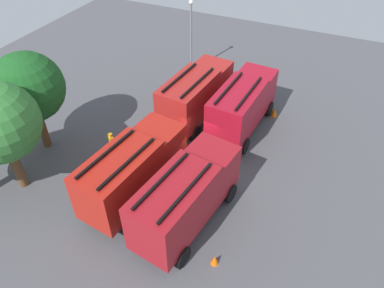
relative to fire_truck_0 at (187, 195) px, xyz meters
name	(u,v)px	position (x,y,z in m)	size (l,w,h in m)	color
ground_plane	(192,160)	(4.57, 1.78, -2.15)	(48.68, 48.68, 0.00)	#4C4C51
fire_truck_0	(187,195)	(0.00, 0.00, 0.00)	(7.48, 3.60, 3.88)	maroon
fire_truck_1	(243,104)	(9.08, 0.01, 0.00)	(7.35, 3.15, 3.88)	#A71122
fire_truck_2	(133,169)	(0.51, 3.49, 0.00)	(7.44, 3.46, 3.88)	#AF1D14
fire_truck_3	(196,94)	(8.94, 3.45, 0.00)	(7.39, 3.29, 3.88)	#AA201D
firefighter_0	(253,79)	(14.49, 0.78, -1.15)	(0.48, 0.45, 1.78)	black
firefighter_1	(227,80)	(13.56, 2.70, -1.12)	(0.48, 0.44, 1.82)	black
firefighter_2	(112,143)	(3.02, 6.81, -1.22)	(0.43, 0.48, 1.67)	black
firefighter_3	(129,150)	(2.84, 5.36, -1.18)	(0.46, 0.48, 1.74)	black
tree_2	(29,88)	(1.92, 11.44, 2.38)	(4.34, 4.34, 6.73)	brown
traffic_cone_0	(215,260)	(-1.75, -2.32, -1.86)	(0.41, 0.41, 0.58)	#F2600C
traffic_cone_1	(274,112)	(11.65, -1.79, -1.80)	(0.50, 0.50, 0.71)	#F2600C
lamppost	(191,31)	(15.33, 6.76, 1.56)	(0.36, 0.36, 6.30)	slate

